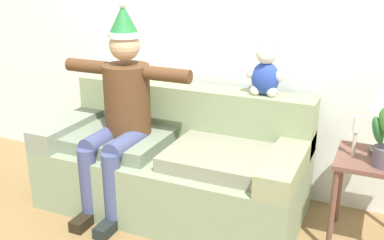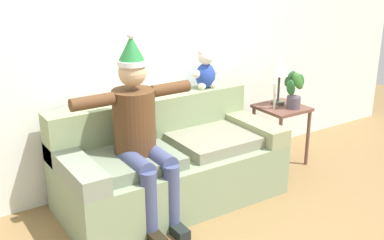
% 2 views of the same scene
% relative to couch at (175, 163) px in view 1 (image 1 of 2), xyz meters
% --- Properties ---
extents(back_wall, '(7.00, 0.10, 2.70)m').
position_rel_couch_xyz_m(back_wall, '(0.00, 0.54, 1.01)').
color(back_wall, white).
rests_on(back_wall, ground_plane).
extents(couch, '(1.94, 0.92, 0.88)m').
position_rel_couch_xyz_m(couch, '(0.00, 0.00, 0.00)').
color(couch, gray).
rests_on(couch, ground_plane).
extents(person_seated, '(1.02, 0.77, 1.54)m').
position_rel_couch_xyz_m(person_seated, '(-0.35, -0.17, 0.44)').
color(person_seated, '#53341C').
rests_on(person_seated, ground_plane).
extents(teddy_bear, '(0.29, 0.17, 0.38)m').
position_rel_couch_xyz_m(teddy_bear, '(0.59, 0.28, 0.70)').
color(teddy_bear, '#2642A4').
rests_on(teddy_bear, couch).
extents(side_table, '(0.45, 0.46, 0.62)m').
position_rel_couch_xyz_m(side_table, '(1.38, 0.05, 0.16)').
color(side_table, brown).
rests_on(side_table, ground_plane).
extents(candle_tall, '(0.04, 0.04, 0.26)m').
position_rel_couch_xyz_m(candle_tall, '(1.25, 0.03, 0.44)').
color(candle_tall, beige).
rests_on(candle_tall, side_table).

